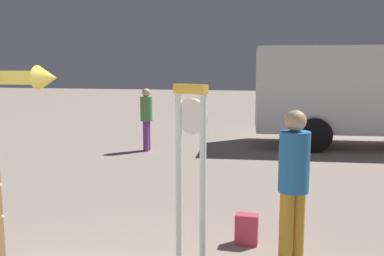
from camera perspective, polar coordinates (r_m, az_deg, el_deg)
name	(u,v)px	position (r m, az deg, el deg)	size (l,w,h in m)	color
standing_clock	(191,159)	(4.42, -0.15, -4.32)	(0.40, 0.24, 2.03)	white
arrow_sign	(12,127)	(4.71, -23.50, 0.13)	(0.89, 0.26, 2.35)	olive
person_near_clock	(294,180)	(4.72, 13.79, -6.94)	(0.33, 0.33, 1.74)	gold
backpack	(247,229)	(5.39, 7.53, -13.65)	(0.28, 0.20, 0.39)	#C93D55
person_distant	(146,116)	(11.11, -6.29, 1.63)	(0.32, 0.32, 1.67)	#763595
box_truck_near	(366,92)	(12.67, 22.81, 4.57)	(6.82, 3.00, 2.79)	white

